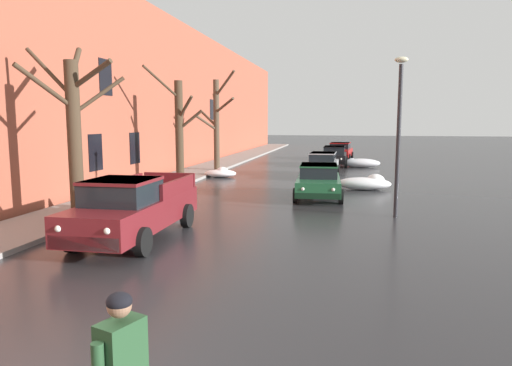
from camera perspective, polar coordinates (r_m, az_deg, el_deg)
The scene contains 16 objects.
left_sidewalk_slab at distance 24.30m, azimuth -11.45°, elevation -0.10°, with size 2.61×80.00×0.14m, color gray.
brick_townhouse_facade at distance 24.89m, azimuth -15.64°, elevation 10.86°, with size 0.63×80.00×9.60m.
snow_bank_near_corner_left at distance 27.20m, azimuth -4.34°, elevation 1.21°, with size 1.84×1.10×0.61m.
snow_bank_along_left_kerb at distance 22.85m, azimuth 13.28°, elevation -0.03°, with size 2.53×1.12×0.75m.
snow_bank_mid_block_left at distance 18.84m, azimuth -11.83°, elevation -1.23°, with size 2.32×1.25×0.87m.
snow_bank_near_corner_right at distance 33.67m, azimuth 12.49°, elevation 2.39°, with size 2.60×1.07×0.62m.
bare_tree_second_along_sidewalk at distance 15.56m, azimuth -21.21°, elevation 5.81°, with size 3.24×3.17×5.67m.
bare_tree_mid_block at distance 23.65m, azimuth -9.30°, elevation 6.28°, with size 2.25×2.16×5.78m.
bare_tree_far_down_block at distance 29.93m, azimuth -4.81°, elevation 7.45°, with size 2.82×2.90×6.25m.
pickup_truck_maroon_approaching_near_lane at distance 13.32m, azimuth -14.71°, elevation -2.96°, with size 2.13×5.41×1.76m.
sedan_green_parked_kerbside_close at distance 19.99m, azimuth 7.61°, elevation 0.32°, with size 2.15×4.25×1.42m.
sedan_silver_parked_kerbside_mid at distance 27.46m, azimuth 8.09°, elevation 2.28°, with size 1.93×4.37×1.42m.
sedan_black_parked_far_down_block at distance 34.39m, azimuth 9.49°, elevation 3.32°, with size 1.91×4.30×1.42m.
sedan_red_queued_behind_truck at distance 40.09m, azimuth 10.17°, elevation 3.90°, with size 2.26×4.02×1.42m.
fire_hydrant at distance 15.15m, azimuth -19.32°, elevation -3.90°, with size 0.42×0.22×0.71m.
street_lamp_post at distance 16.40m, azimuth 16.96°, elevation 6.41°, with size 0.44×0.24×5.34m.
Camera 1 is at (3.55, -4.19, 3.27)m, focal length 32.93 mm.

